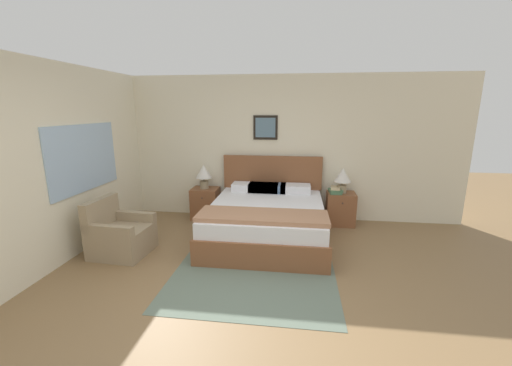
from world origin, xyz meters
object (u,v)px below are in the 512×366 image
Objects in this scene: bed at (267,219)px; armchair at (119,235)px; nightstand_near_window at (206,203)px; table_lamp_near_window at (204,173)px; table_lamp_by_door at (343,177)px; nightstand_by_door at (340,209)px.

armchair is (-2.02, -0.80, -0.05)m from bed.
armchair is 1.37× the size of nightstand_near_window.
table_lamp_near_window is 1.00× the size of table_lamp_by_door.
nightstand_near_window is 2.53m from table_lamp_by_door.
nightstand_by_door is (3.25, 1.59, 0.02)m from armchair.
table_lamp_near_window is 2.47m from table_lamp_by_door.
nightstand_by_door is 2.54m from table_lamp_near_window.
nightstand_by_door is 0.57m from table_lamp_by_door.
table_lamp_near_window reaches higher than armchair.
nightstand_by_door is (2.46, 0.00, 0.00)m from nightstand_near_window.
nightstand_near_window is at bearing 147.18° from bed.
armchair is 1.37× the size of nightstand_by_door.
table_lamp_by_door is (3.25, 1.59, 0.59)m from armchair.
armchair is at bearing -116.39° from nightstand_near_window.
table_lamp_by_door reaches higher than armchair.
table_lamp_by_door is at bearing 32.65° from bed.
nightstand_near_window is at bearing 157.24° from armchair.
nightstand_by_door is at bearing 0.03° from table_lamp_near_window.
bed is at bearing -147.35° from table_lamp_by_door.
armchair is at bearing -153.97° from table_lamp_by_door.
table_lamp_by_door is (0.00, -0.00, 0.57)m from nightstand_by_door.
table_lamp_near_window is at bearing 180.00° from table_lamp_by_door.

